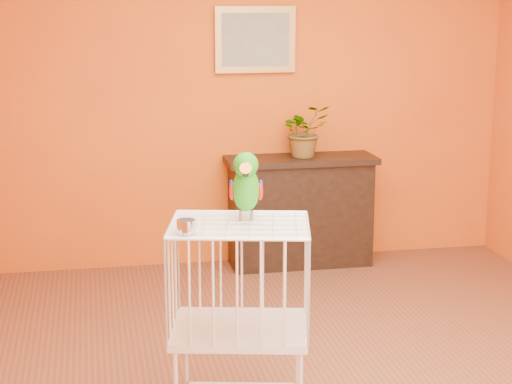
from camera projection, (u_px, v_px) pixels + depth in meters
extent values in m
plane|color=brown|center=(332.00, 377.00, 4.76)|extent=(4.50, 4.50, 0.00)
plane|color=#D05F13|center=(255.00, 98.00, 6.62)|extent=(4.00, 0.00, 4.00)
cube|color=black|center=(300.00, 214.00, 6.69)|extent=(1.09, 0.36, 0.82)
cube|color=black|center=(301.00, 160.00, 6.59)|extent=(1.16, 0.42, 0.05)
cube|color=black|center=(305.00, 219.00, 6.53)|extent=(0.76, 0.02, 0.41)
cube|color=#592E19|center=(273.00, 228.00, 6.62)|extent=(0.05, 0.16, 0.25)
cube|color=#305229|center=(282.00, 228.00, 6.64)|extent=(0.05, 0.16, 0.25)
cube|color=#592E19|center=(292.00, 227.00, 6.65)|extent=(0.05, 0.16, 0.25)
cube|color=#305229|center=(304.00, 226.00, 6.67)|extent=(0.05, 0.16, 0.25)
cube|color=#592E19|center=(315.00, 226.00, 6.69)|extent=(0.05, 0.16, 0.25)
imported|color=#26722D|center=(307.00, 138.00, 6.49)|extent=(0.45, 0.48, 0.32)
cube|color=#BB8C42|center=(255.00, 40.00, 6.49)|extent=(0.62, 0.03, 0.50)
cube|color=gray|center=(256.00, 40.00, 6.48)|extent=(0.52, 0.01, 0.40)
cube|color=silver|center=(240.00, 329.00, 4.20)|extent=(0.75, 0.63, 0.04)
cube|color=silver|center=(239.00, 225.00, 4.08)|extent=(0.75, 0.63, 0.01)
cylinder|color=silver|center=(186.00, 357.00, 4.48)|extent=(0.02, 0.02, 0.45)
cylinder|color=silver|center=(298.00, 358.00, 4.47)|extent=(0.02, 0.02, 0.45)
cylinder|color=silver|center=(186.00, 226.00, 3.90)|extent=(0.09, 0.09, 0.06)
cylinder|color=#59544C|center=(241.00, 216.00, 4.15)|extent=(0.02, 0.02, 0.05)
cylinder|color=#59544C|center=(252.00, 216.00, 4.15)|extent=(0.02, 0.02, 0.05)
ellipsoid|color=#168F10|center=(246.00, 190.00, 4.12)|extent=(0.17, 0.21, 0.25)
ellipsoid|color=#168F10|center=(246.00, 165.00, 4.05)|extent=(0.14, 0.15, 0.12)
cone|color=orange|center=(246.00, 170.00, 4.00)|extent=(0.07, 0.09, 0.08)
cone|color=black|center=(246.00, 174.00, 4.02)|extent=(0.04, 0.04, 0.03)
sphere|color=black|center=(237.00, 163.00, 4.03)|extent=(0.02, 0.02, 0.02)
sphere|color=black|center=(255.00, 163.00, 4.03)|extent=(0.02, 0.02, 0.02)
ellipsoid|color=#A50C0C|center=(232.00, 192.00, 4.13)|extent=(0.04, 0.08, 0.09)
ellipsoid|color=navy|center=(260.00, 192.00, 4.13)|extent=(0.04, 0.08, 0.09)
cone|color=#168F10|center=(246.00, 202.00, 4.22)|extent=(0.11, 0.18, 0.13)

